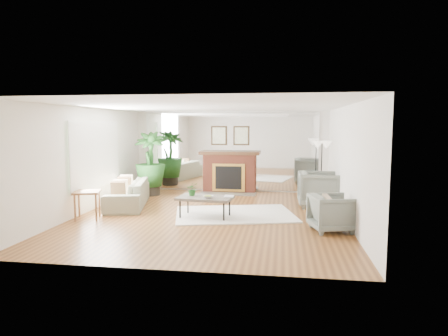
% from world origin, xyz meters
% --- Properties ---
extents(ground, '(7.00, 7.00, 0.00)m').
position_xyz_m(ground, '(0.00, 0.00, 0.00)').
color(ground, brown).
rests_on(ground, ground).
extents(wall_left, '(0.02, 7.00, 2.50)m').
position_xyz_m(wall_left, '(-2.99, 0.00, 1.25)').
color(wall_left, white).
rests_on(wall_left, ground).
extents(wall_right, '(0.02, 7.00, 2.50)m').
position_xyz_m(wall_right, '(2.99, 0.00, 1.25)').
color(wall_right, white).
rests_on(wall_right, ground).
extents(wall_back, '(6.00, 0.02, 2.50)m').
position_xyz_m(wall_back, '(0.00, 3.49, 1.25)').
color(wall_back, white).
rests_on(wall_back, ground).
extents(mirror_panel, '(5.40, 0.04, 2.40)m').
position_xyz_m(mirror_panel, '(0.00, 3.47, 1.25)').
color(mirror_panel, silver).
rests_on(mirror_panel, wall_back).
extents(window_panel, '(0.04, 2.40, 1.50)m').
position_xyz_m(window_panel, '(-2.96, 0.40, 1.35)').
color(window_panel, '#B2E09E').
rests_on(window_panel, wall_left).
extents(fireplace, '(1.85, 0.83, 2.05)m').
position_xyz_m(fireplace, '(0.00, 3.26, 0.66)').
color(fireplace, brown).
rests_on(fireplace, ground).
extents(area_rug, '(3.07, 2.50, 0.03)m').
position_xyz_m(area_rug, '(0.53, 0.19, 0.01)').
color(area_rug, white).
rests_on(area_rug, ground).
extents(coffee_table, '(1.28, 0.84, 0.48)m').
position_xyz_m(coffee_table, '(-0.08, -0.23, 0.44)').
color(coffee_table, '#62594D').
rests_on(coffee_table, ground).
extents(sofa, '(1.37, 2.39, 0.66)m').
position_xyz_m(sofa, '(-2.31, 0.77, 0.33)').
color(sofa, gray).
rests_on(sofa, ground).
extents(armchair_back, '(1.01, 0.99, 0.90)m').
position_xyz_m(armchair_back, '(2.54, 1.41, 0.45)').
color(armchair_back, slate).
rests_on(armchair_back, ground).
extents(armchair_front, '(0.97, 0.95, 0.73)m').
position_xyz_m(armchair_front, '(2.60, -0.96, 0.36)').
color(armchair_front, slate).
rests_on(armchair_front, ground).
extents(side_table, '(0.69, 0.69, 0.63)m').
position_xyz_m(side_table, '(-2.65, -0.71, 0.53)').
color(side_table, '#9A603D').
rests_on(side_table, ground).
extents(potted_ficus, '(1.05, 1.05, 1.88)m').
position_xyz_m(potted_ficus, '(-2.25, 2.41, 1.01)').
color(potted_ficus, black).
rests_on(potted_ficus, ground).
extents(floor_lamp, '(0.53, 0.30, 1.64)m').
position_xyz_m(floor_lamp, '(2.70, 2.48, 1.40)').
color(floor_lamp, black).
rests_on(floor_lamp, ground).
extents(tabletop_plant, '(0.31, 0.29, 0.29)m').
position_xyz_m(tabletop_plant, '(-0.39, -0.14, 0.63)').
color(tabletop_plant, '#275C21').
rests_on(tabletop_plant, coffee_table).
extents(fruit_bowl, '(0.24, 0.24, 0.06)m').
position_xyz_m(fruit_bowl, '(0.02, -0.40, 0.51)').
color(fruit_bowl, '#9A603D').
rests_on(fruit_bowl, coffee_table).
extents(book, '(0.22, 0.30, 0.02)m').
position_xyz_m(book, '(0.34, -0.18, 0.49)').
color(book, '#9A603D').
rests_on(book, coffee_table).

